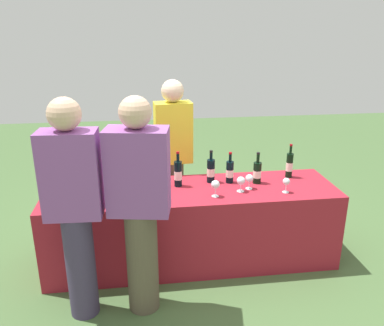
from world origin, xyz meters
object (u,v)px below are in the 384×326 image
Objects in this scene: wine_bottle_2 at (155,174)px; wine_bottle_3 at (178,173)px; wine_bottle_0 at (90,175)px; wine_glass_4 at (286,182)px; wine_bottle_5 at (230,172)px; wine_glass_2 at (241,181)px; wine_bottle_1 at (106,179)px; wine_glass_3 at (249,179)px; wine_bottle_4 at (211,171)px; wine_bottle_7 at (289,165)px; guest_0 at (74,205)px; wine_glass_1 at (215,185)px; ice_bucket at (79,184)px; server_pouring at (174,153)px; wine_glass_0 at (152,190)px; guest_1 at (140,203)px; wine_bottle_6 at (257,172)px.

wine_bottle_3 is at bearing -13.08° from wine_bottle_2.
wine_bottle_0 is 1.76m from wine_glass_4.
wine_glass_4 is (0.44, -0.30, -0.01)m from wine_bottle_5.
wine_bottle_3 is 2.36× the size of wine_glass_2.
wine_glass_2 is (0.75, -0.25, -0.01)m from wine_bottle_2.
wine_glass_4 is (1.14, -0.32, -0.01)m from wine_bottle_2.
wine_bottle_1 is 2.13× the size of wine_glass_3.
wine_bottle_5 is (0.17, -0.03, -0.01)m from wine_bottle_4.
wine_bottle_3 is 0.49m from wine_bottle_5.
wine_bottle_7 is 2.06m from guest_0.
wine_glass_1 is (-0.80, -0.36, -0.02)m from wine_bottle_7.
server_pouring is (0.87, 0.54, 0.08)m from ice_bucket.
server_pouring is (0.79, 0.36, 0.06)m from wine_bottle_0.
wine_glass_1 reaches higher than wine_glass_2.
wine_glass_0 is 0.79m from wine_glass_2.
guest_1 reaches higher than wine_bottle_7.
wine_bottle_0 is 2.10× the size of wine_glass_1.
wine_glass_4 is at bearing 28.27° from guest_1.
wine_bottle_5 is at bearing -10.67° from wine_bottle_4.
ice_bucket is at bearing 139.50° from guest_1.
wine_glass_2 is at bearing 17.54° from wine_glass_1.
wine_bottle_2 is 2.20× the size of wine_glass_4.
wine_bottle_6 is 1.02m from wine_glass_0.
wine_bottle_1 is 0.98m from wine_glass_1.
wine_bottle_2 is at bearing 57.89° from server_pouring.
wine_glass_3 is at bearing 28.46° from wine_glass_2.
wine_bottle_4 reaches higher than ice_bucket.
wine_bottle_3 is at bearing 159.76° from wine_glass_2.
wine_bottle_0 is at bearing 146.60° from wine_glass_0.
wine_glass_2 is 0.67× the size of ice_bucket.
wine_glass_1 is 1.09× the size of wine_glass_3.
wine_glass_3 is at bearing 7.44° from wine_glass_0.
guest_0 is at bearing -103.18° from wine_bottle_1.
wine_glass_4 is (-0.16, -0.35, -0.03)m from wine_bottle_7.
ice_bucket is at bearing 170.62° from wine_glass_1.
wine_glass_0 is at bearing -150.34° from wine_bottle_4.
wine_glass_2 is at bearing -152.96° from wine_bottle_7.
wine_bottle_3 is 1.11× the size of wine_bottle_5.
wine_bottle_3 is at bearing 5.54° from ice_bucket.
wine_glass_0 is 0.72m from guest_0.
wine_bottle_7 reaches higher than wine_bottle_2.
wine_bottle_2 reaches higher than wine_glass_4.
server_pouring is at bearing 82.79° from guest_1.
wine_bottle_5 is 0.79m from wine_glass_0.
wine_glass_3 is (-0.46, -0.23, -0.03)m from wine_bottle_7.
wine_bottle_7 reaches higher than ice_bucket.
wine_bottle_6 reaches higher than wine_glass_2.
wine_bottle_0 is at bearing 161.12° from wine_glass_1.
wine_bottle_7 is (1.30, 0.03, 0.02)m from wine_bottle_2.
wine_glass_3 is at bearing 131.39° from server_pouring.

